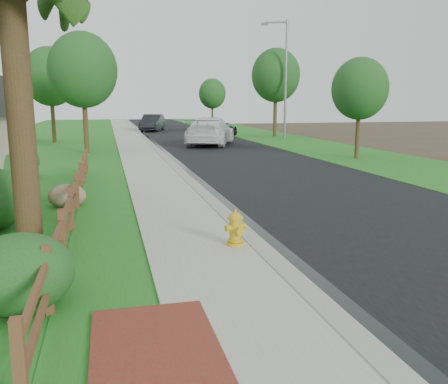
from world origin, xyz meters
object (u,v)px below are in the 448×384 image
object	(u,v)px
ranch_fence	(74,197)
white_suv	(210,131)
fire_hydrant	(235,229)
dark_car_mid	(219,129)
streetlight	(284,73)

from	to	relation	value
ranch_fence	white_suv	xyz separation A→B (m)	(8.24, 20.90, 0.40)
ranch_fence	fire_hydrant	world-z (taller)	ranch_fence
dark_car_mid	white_suv	bearing A→B (deg)	52.84
dark_car_mid	fire_hydrant	bearing A→B (deg)	57.66
streetlight	fire_hydrant	bearing A→B (deg)	-112.57
fire_hydrant	streetlight	size ratio (longest dim) A/B	0.08
ranch_fence	streetlight	xyz separation A→B (m)	(15.43, 25.17, 4.88)
streetlight	dark_car_mid	bearing A→B (deg)	140.23
ranch_fence	streetlight	distance (m)	29.93
fire_hydrant	streetlight	distance (m)	31.48
ranch_fence	dark_car_mid	size ratio (longest dim) A/B	4.25
fire_hydrant	dark_car_mid	size ratio (longest dim) A/B	0.20
fire_hydrant	dark_car_mid	bearing A→B (deg)	77.36
fire_hydrant	dark_car_mid	distance (m)	33.35
dark_car_mid	streetlight	distance (m)	7.70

